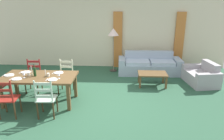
{
  "coord_description": "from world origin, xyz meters",
  "views": [
    {
      "loc": [
        0.72,
        -5.0,
        2.6
      ],
      "look_at": [
        0.43,
        0.5,
        0.75
      ],
      "focal_mm": 33.24,
      "sensor_mm": 36.0,
      "label": 1
    }
  ],
  "objects": [
    {
      "name": "dining_chair_near_right",
      "position": [
        -1.02,
        -0.8,
        0.48
      ],
      "size": [
        0.44,
        0.42,
        0.96
      ],
      "color": "silver",
      "rests_on": "ground_plane"
    },
    {
      "name": "standing_lamp",
      "position": [
        0.37,
        2.64,
        1.41
      ],
      "size": [
        0.4,
        0.4,
        1.64
      ],
      "color": "#332D28",
      "rests_on": "ground_plane"
    },
    {
      "name": "couch",
      "position": [
        1.72,
        2.45,
        0.29
      ],
      "size": [
        2.29,
        0.83,
        0.8
      ],
      "color": "#99ABBB",
      "rests_on": "ground_plane"
    },
    {
      "name": "dinner_plate_head_west",
      "position": [
        -2.21,
        -0.08,
        0.76
      ],
      "size": [
        0.24,
        0.24,
        0.02
      ],
      "primitive_type": "cylinder",
      "color": "white",
      "rests_on": "dining_table"
    },
    {
      "name": "curtain_panel_left",
      "position": [
        0.52,
        3.16,
        1.1
      ],
      "size": [
        0.35,
        0.08,
        2.2
      ],
      "primitive_type": "cube",
      "color": "#BF7232",
      "rests_on": "ground_plane"
    },
    {
      "name": "fork_head_west",
      "position": [
        -2.36,
        -0.08,
        0.75
      ],
      "size": [
        0.03,
        0.17,
        0.01
      ],
      "primitive_type": "cube",
      "rotation": [
        0.0,
        0.0,
        0.07
      ],
      "color": "silver",
      "rests_on": "dining_table"
    },
    {
      "name": "wall_far",
      "position": [
        0.0,
        3.3,
        1.35
      ],
      "size": [
        9.6,
        0.16,
        2.7
      ],
      "primitive_type": "cube",
      "color": "beige",
      "rests_on": "ground_plane"
    },
    {
      "name": "coffee_cup_primary",
      "position": [
        -1.18,
        -0.1,
        0.8
      ],
      "size": [
        0.07,
        0.07,
        0.09
      ],
      "primitive_type": "cylinder",
      "color": "beige",
      "rests_on": "dining_table"
    },
    {
      "name": "curtain_panel_right",
      "position": [
        2.92,
        3.16,
        1.1
      ],
      "size": [
        0.35,
        0.08,
        2.2
      ],
      "primitive_type": "cube",
      "color": "#BF7232",
      "rests_on": "ground_plane"
    },
    {
      "name": "ground_plane",
      "position": [
        0.0,
        0.0,
        -0.01
      ],
      "size": [
        9.6,
        9.6,
        0.02
      ],
      "primitive_type": "cube",
      "color": "#2B553B"
    },
    {
      "name": "dining_chair_far_right",
      "position": [
        -0.95,
        0.67,
        0.48
      ],
      "size": [
        0.44,
        0.42,
        0.96
      ],
      "color": "beige",
      "rests_on": "ground_plane"
    },
    {
      "name": "coffee_table",
      "position": [
        1.68,
        1.24,
        0.36
      ],
      "size": [
        0.9,
        0.56,
        0.42
      ],
      "color": "brown",
      "rests_on": "ground_plane"
    },
    {
      "name": "wine_bottle",
      "position": [
        -1.53,
        -0.09,
        0.87
      ],
      "size": [
        0.07,
        0.07,
        0.32
      ],
      "color": "#143819",
      "rests_on": "dining_table"
    },
    {
      "name": "wine_glass_near_left",
      "position": [
        -1.75,
        -0.23,
        0.86
      ],
      "size": [
        0.06,
        0.06,
        0.16
      ],
      "color": "white",
      "rests_on": "dining_table"
    },
    {
      "name": "fork_near_left",
      "position": [
        -2.03,
        -0.33,
        0.75
      ],
      "size": [
        0.03,
        0.17,
        0.01
      ],
      "primitive_type": "cube",
      "rotation": [
        0.0,
        0.0,
        -0.06
      ],
      "color": "silver",
      "rests_on": "dining_table"
    },
    {
      "name": "dining_chair_near_left",
      "position": [
        -1.9,
        -0.85,
        0.48
      ],
      "size": [
        0.45,
        0.43,
        0.96
      ],
      "color": "maroon",
      "rests_on": "ground_plane"
    },
    {
      "name": "dinner_plate_near_left",
      "position": [
        -1.88,
        -0.33,
        0.76
      ],
      "size": [
        0.24,
        0.24,
        0.02
      ],
      "primitive_type": "cylinder",
      "color": "white",
      "rests_on": "dining_table"
    },
    {
      "name": "dinner_plate_near_right",
      "position": [
        -0.98,
        -0.33,
        0.76
      ],
      "size": [
        0.24,
        0.24,
        0.02
      ],
      "primitive_type": "cylinder",
      "color": "white",
      "rests_on": "dining_table"
    },
    {
      "name": "candle_short",
      "position": [
        -1.23,
        -0.12,
        0.8
      ],
      "size": [
        0.05,
        0.05,
        0.19
      ],
      "color": "#998C66",
      "rests_on": "dining_table"
    },
    {
      "name": "fork_near_right",
      "position": [
        -1.13,
        -0.33,
        0.75
      ],
      "size": [
        0.02,
        0.17,
        0.01
      ],
      "primitive_type": "cube",
      "rotation": [
        0.0,
        0.0,
        0.02
      ],
      "color": "silver",
      "rests_on": "dining_table"
    },
    {
      "name": "armchair_upholstered",
      "position": [
        3.34,
        1.5,
        0.25
      ],
      "size": [
        0.97,
        1.27,
        0.72
      ],
      "color": "#A6A1A5",
      "rests_on": "ground_plane"
    },
    {
      "name": "dinner_plate_far_right",
      "position": [
        -0.98,
        0.17,
        0.76
      ],
      "size": [
        0.24,
        0.24,
        0.02
      ],
      "primitive_type": "cylinder",
      "color": "white",
      "rests_on": "dining_table"
    },
    {
      "name": "wine_glass_near_right",
      "position": [
        -0.86,
        -0.23,
        0.86
      ],
      "size": [
        0.06,
        0.06,
        0.16
      ],
      "color": "white",
      "rests_on": "dining_table"
    },
    {
      "name": "fork_far_right",
      "position": [
        -1.13,
        0.17,
        0.75
      ],
      "size": [
        0.03,
        0.17,
        0.01
      ],
      "primitive_type": "cube",
      "rotation": [
        0.0,
        0.0,
        -0.08
      ],
      "color": "silver",
      "rests_on": "dining_table"
    },
    {
      "name": "candle_tall",
      "position": [
        -1.61,
        -0.06,
        0.83
      ],
      "size": [
        0.05,
        0.05,
        0.27
      ],
      "color": "#998C66",
      "rests_on": "dining_table"
    },
    {
      "name": "dining_chair_far_left",
      "position": [
        -1.92,
        0.66,
        0.48
      ],
      "size": [
        0.43,
        0.41,
        0.96
      ],
      "color": "maroon",
      "rests_on": "ground_plane"
    },
    {
      "name": "dining_table",
      "position": [
        -1.43,
        -0.08,
        0.66
      ],
      "size": [
        1.9,
        0.96,
        0.75
      ],
      "color": "brown",
      "rests_on": "ground_plane"
    },
    {
      "name": "coffee_cup_secondary",
      "position": [
        -1.7,
        -0.07,
        0.8
      ],
      "size": [
        0.07,
        0.07,
        0.09
      ],
      "primitive_type": "cylinder",
      "color": "beige",
      "rests_on": "dining_table"
    },
    {
      "name": "dinner_plate_far_left",
      "position": [
        -1.88,
        0.17,
        0.76
      ],
      "size": [
        0.24,
        0.24,
        0.02
      ],
      "primitive_type": "cylinder",
      "color": "white",
      "rests_on": "dining_table"
    },
    {
      "name": "fork_far_left",
      "position": [
        -2.03,
        0.17,
        0.75
      ],
      "size": [
        0.02,
        0.17,
        0.01
      ],
      "primitive_type": "cube",
      "rotation": [
        0.0,
        0.0,
        -0.03
      ],
      "color": "silver",
      "rests_on": "dining_table"
    }
  ]
}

